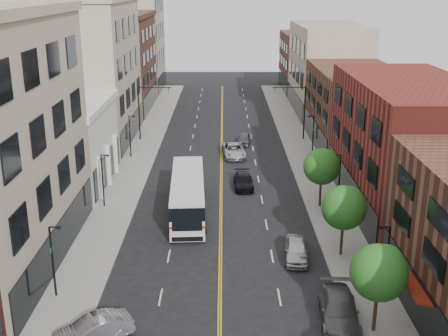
{
  "coord_description": "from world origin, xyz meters",
  "views": [
    {
      "loc": [
        0.25,
        -25.11,
        20.02
      ],
      "look_at": [
        0.28,
        20.65,
        5.0
      ],
      "focal_mm": 45.0,
      "sensor_mm": 36.0,
      "label": 1
    }
  ],
  "objects_px": {
    "city_bus": "(188,193)",
    "car_lane_b": "(234,150)",
    "car_lane_behind": "(184,176)",
    "car_lane_a": "(243,181)",
    "car_lane_c": "(244,139)",
    "car_parked_mid": "(339,310)",
    "car_parked_far": "(296,250)",
    "car_angle_b": "(93,330)"
  },
  "relations": [
    {
      "from": "city_bus",
      "to": "car_lane_b",
      "type": "bearing_deg",
      "value": 72.73
    },
    {
      "from": "car_lane_behind",
      "to": "car_lane_a",
      "type": "distance_m",
      "value": 6.5
    },
    {
      "from": "car_lane_behind",
      "to": "car_lane_b",
      "type": "bearing_deg",
      "value": -120.96
    },
    {
      "from": "city_bus",
      "to": "car_lane_c",
      "type": "xyz_separation_m",
      "value": [
        5.95,
        23.39,
        -1.29
      ]
    },
    {
      "from": "city_bus",
      "to": "car_lane_a",
      "type": "height_order",
      "value": "city_bus"
    },
    {
      "from": "city_bus",
      "to": "car_lane_a",
      "type": "bearing_deg",
      "value": 48.87
    },
    {
      "from": "city_bus",
      "to": "car_lane_b",
      "type": "distance_m",
      "value": 18.37
    },
    {
      "from": "car_lane_behind",
      "to": "car_lane_c",
      "type": "distance_m",
      "value": 16.37
    },
    {
      "from": "city_bus",
      "to": "car_lane_c",
      "type": "height_order",
      "value": "city_bus"
    },
    {
      "from": "car_parked_mid",
      "to": "car_lane_b",
      "type": "xyz_separation_m",
      "value": [
        -5.9,
        35.23,
        -0.03
      ]
    },
    {
      "from": "car_lane_a",
      "to": "car_lane_b",
      "type": "bearing_deg",
      "value": 92.06
    },
    {
      "from": "car_parked_mid",
      "to": "car_lane_b",
      "type": "relative_size",
      "value": 1.0
    },
    {
      "from": "car_parked_far",
      "to": "car_lane_c",
      "type": "distance_m",
      "value": 32.57
    },
    {
      "from": "city_bus",
      "to": "car_parked_far",
      "type": "relative_size",
      "value": 3.0
    },
    {
      "from": "car_lane_behind",
      "to": "car_angle_b",
      "type": "bearing_deg",
      "value": 82.66
    },
    {
      "from": "car_lane_a",
      "to": "car_lane_c",
      "type": "bearing_deg",
      "value": 85.72
    },
    {
      "from": "car_parked_far",
      "to": "car_lane_behind",
      "type": "relative_size",
      "value": 1.16
    },
    {
      "from": "car_lane_behind",
      "to": "car_lane_c",
      "type": "bearing_deg",
      "value": -115.23
    },
    {
      "from": "car_angle_b",
      "to": "car_lane_c",
      "type": "distance_m",
      "value": 44.12
    },
    {
      "from": "car_lane_c",
      "to": "car_lane_b",
      "type": "bearing_deg",
      "value": -97.53
    },
    {
      "from": "car_parked_far",
      "to": "car_lane_a",
      "type": "bearing_deg",
      "value": 107.14
    },
    {
      "from": "car_angle_b",
      "to": "car_lane_a",
      "type": "relative_size",
      "value": 0.99
    },
    {
      "from": "car_lane_behind",
      "to": "car_parked_mid",
      "type": "bearing_deg",
      "value": 113.24
    },
    {
      "from": "car_parked_far",
      "to": "car_lane_c",
      "type": "height_order",
      "value": "car_parked_far"
    },
    {
      "from": "city_bus",
      "to": "car_lane_b",
      "type": "xyz_separation_m",
      "value": [
        4.52,
        17.76,
        -1.2
      ]
    },
    {
      "from": "city_bus",
      "to": "car_parked_mid",
      "type": "xyz_separation_m",
      "value": [
        10.42,
        -17.47,
        -1.17
      ]
    },
    {
      "from": "car_parked_mid",
      "to": "car_lane_b",
      "type": "bearing_deg",
      "value": 104.58
    },
    {
      "from": "car_lane_c",
      "to": "car_parked_far",
      "type": "bearing_deg",
      "value": -78.17
    },
    {
      "from": "city_bus",
      "to": "car_angle_b",
      "type": "bearing_deg",
      "value": -105.68
    },
    {
      "from": "car_lane_behind",
      "to": "car_lane_a",
      "type": "height_order",
      "value": "car_lane_a"
    },
    {
      "from": "car_parked_mid",
      "to": "car_lane_a",
      "type": "xyz_separation_m",
      "value": [
        -5.11,
        24.24,
        -0.13
      ]
    },
    {
      "from": "car_lane_c",
      "to": "car_angle_b",
      "type": "bearing_deg",
      "value": -96.77
    },
    {
      "from": "city_bus",
      "to": "car_lane_a",
      "type": "distance_m",
      "value": 8.7
    },
    {
      "from": "car_angle_b",
      "to": "car_lane_a",
      "type": "distance_m",
      "value": 27.99
    },
    {
      "from": "car_parked_far",
      "to": "car_lane_b",
      "type": "relative_size",
      "value": 0.79
    },
    {
      "from": "car_lane_a",
      "to": "car_parked_mid",
      "type": "bearing_deg",
      "value": -80.17
    },
    {
      "from": "car_parked_far",
      "to": "car_lane_behind",
      "type": "bearing_deg",
      "value": 123.63
    },
    {
      "from": "car_parked_mid",
      "to": "car_lane_a",
      "type": "height_order",
      "value": "car_parked_mid"
    },
    {
      "from": "car_parked_mid",
      "to": "car_lane_c",
      "type": "relative_size",
      "value": 1.39
    },
    {
      "from": "car_lane_a",
      "to": "car_parked_far",
      "type": "bearing_deg",
      "value": -79.56
    },
    {
      "from": "car_lane_a",
      "to": "car_lane_c",
      "type": "relative_size",
      "value": 1.16
    },
    {
      "from": "car_parked_mid",
      "to": "car_lane_b",
      "type": "distance_m",
      "value": 35.72
    }
  ]
}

